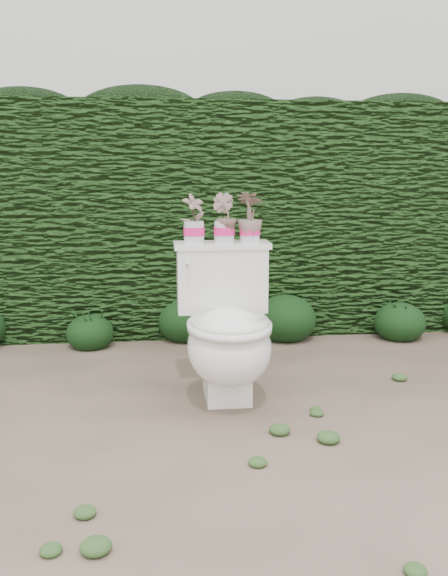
{
  "coord_description": "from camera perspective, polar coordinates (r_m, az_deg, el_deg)",
  "views": [
    {
      "loc": [
        -0.55,
        -2.95,
        1.14
      ],
      "look_at": [
        -0.2,
        0.1,
        0.55
      ],
      "focal_mm": 38.0,
      "sensor_mm": 36.0,
      "label": 1
    }
  ],
  "objects": [
    {
      "name": "liriope_clump_4",
      "position": [
        4.22,
        5.79,
        -2.51
      ],
      "size": [
        0.42,
        0.42,
        0.34
      ],
      "primitive_type": "ellipsoid",
      "color": "#153412",
      "rests_on": "ground"
    },
    {
      "name": "potted_plant_left",
      "position": [
        3.17,
        -2.83,
        6.42
      ],
      "size": [
        0.15,
        0.13,
        0.24
      ],
      "primitive_type": "imported",
      "rotation": [
        0.0,
        0.0,
        0.5
      ],
      "color": "#237026",
      "rests_on": "toilet"
    },
    {
      "name": "potted_plant_center",
      "position": [
        3.18,
        0.02,
        6.48
      ],
      "size": [
        0.17,
        0.17,
        0.24
      ],
      "primitive_type": "imported",
      "rotation": [
        0.0,
        0.0,
        2.39
      ],
      "color": "#237026",
      "rests_on": "toilet"
    },
    {
      "name": "liriope_clump_2",
      "position": [
        4.1,
        -12.44,
        -3.75
      ],
      "size": [
        0.31,
        0.31,
        0.25
      ],
      "primitive_type": "ellipsoid",
      "color": "#153412",
      "rests_on": "ground"
    },
    {
      "name": "house_wall",
      "position": [
        9.06,
        0.79,
        16.31
      ],
      "size": [
        8.0,
        3.5,
        4.0
      ],
      "primitive_type": "cube",
      "color": "silver",
      "rests_on": "ground"
    },
    {
      "name": "toilet",
      "position": [
        3.04,
        0.3,
        -4.1
      ],
      "size": [
        0.5,
        0.68,
        0.78
      ],
      "rotation": [
        0.0,
        0.0,
        0.0
      ],
      "color": "white",
      "rests_on": "ground"
    },
    {
      "name": "potted_plant_right",
      "position": [
        3.2,
        2.44,
        6.53
      ],
      "size": [
        0.19,
        0.19,
        0.25
      ],
      "primitive_type": "imported",
      "rotation": [
        0.0,
        0.0,
        2.64
      ],
      "color": "#237026",
      "rests_on": "toilet"
    },
    {
      "name": "ground",
      "position": [
        3.21,
        3.85,
        -9.96
      ],
      "size": [
        60.0,
        60.0,
        0.0
      ],
      "primitive_type": "plane",
      "color": "#816C58",
      "rests_on": "ground"
    },
    {
      "name": "liriope_clump_3",
      "position": [
        4.2,
        -3.55,
        -2.7
      ],
      "size": [
        0.39,
        0.39,
        0.31
      ],
      "primitive_type": "ellipsoid",
      "color": "#153412",
      "rests_on": "ground"
    },
    {
      "name": "hedge",
      "position": [
        4.6,
        0.36,
        6.62
      ],
      "size": [
        8.0,
        1.0,
        1.6
      ],
      "primitive_type": "cube",
      "color": "#264E1A",
      "rests_on": "ground"
    },
    {
      "name": "liriope_clump_5",
      "position": [
        4.38,
        16.13,
        -2.75
      ],
      "size": [
        0.35,
        0.35,
        0.28
      ],
      "primitive_type": "ellipsoid",
      "color": "#153412",
      "rests_on": "ground"
    }
  ]
}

